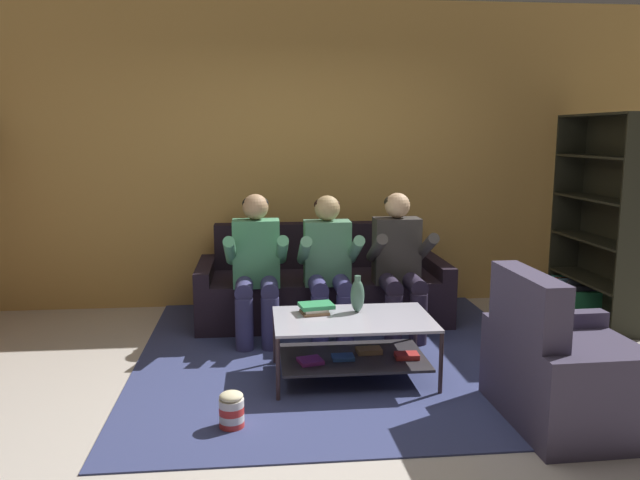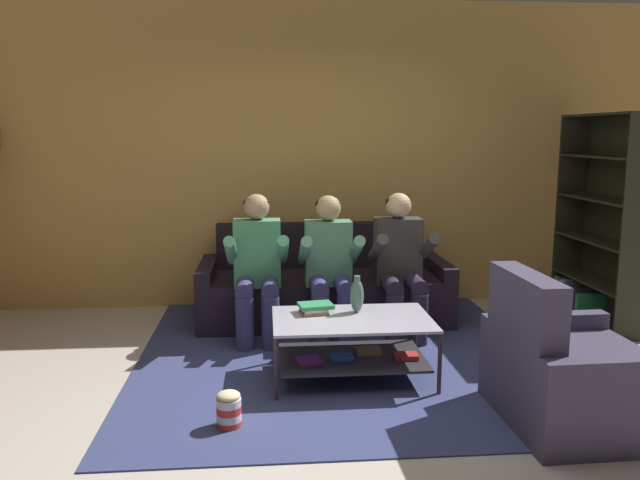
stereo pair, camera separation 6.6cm
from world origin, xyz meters
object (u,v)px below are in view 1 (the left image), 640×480
object	(u,v)px
popcorn_tub	(232,410)
book_stack	(316,308)
armchair	(570,374)
vase	(357,295)
coffee_table	(353,339)
person_seated_left	(256,262)
person_seated_middle	(329,262)
bookshelf	(599,235)
couch	(322,288)
person_seated_right	(399,259)

from	to	relation	value
popcorn_tub	book_stack	bearing A→B (deg)	55.05
armchair	vase	bearing A→B (deg)	140.91
coffee_table	book_stack	size ratio (longest dim) A/B	4.21
coffee_table	armchair	xyz separation A→B (m)	(1.15, -0.76, 0.00)
coffee_table	person_seated_left	bearing A→B (deg)	125.56
person_seated_middle	armchair	world-z (taller)	person_seated_middle
book_stack	bookshelf	bearing A→B (deg)	21.58
couch	armchair	world-z (taller)	armchair
couch	book_stack	xyz separation A→B (m)	(-0.18, -1.30, 0.19)
person_seated_left	armchair	size ratio (longest dim) A/B	1.26
person_seated_middle	book_stack	bearing A→B (deg)	-103.14
bookshelf	person_seated_right	bearing A→B (deg)	-171.73
popcorn_tub	coffee_table	bearing A→B (deg)	39.34
coffee_table	person_seated_middle	bearing A→B (deg)	94.13
vase	popcorn_tub	world-z (taller)	vase
person_seated_right	coffee_table	world-z (taller)	person_seated_right
book_stack	armchair	bearing A→B (deg)	-32.65
bookshelf	popcorn_tub	bearing A→B (deg)	-150.07
person_seated_left	armchair	distance (m)	2.48
person_seated_middle	popcorn_tub	xyz separation A→B (m)	(-0.74, -1.57, -0.52)
person_seated_right	book_stack	size ratio (longest dim) A/B	4.63
coffee_table	couch	bearing A→B (deg)	92.62
coffee_table	bookshelf	xyz separation A→B (m)	(2.40, 1.18, 0.49)
vase	coffee_table	bearing A→B (deg)	-108.98
person_seated_middle	popcorn_tub	bearing A→B (deg)	-115.17
bookshelf	popcorn_tub	size ratio (longest dim) A/B	8.41
person_seated_right	coffee_table	xyz separation A→B (m)	(-0.52, -0.91, -0.36)
coffee_table	armchair	bearing A→B (deg)	-33.30
person_seated_left	person_seated_middle	bearing A→B (deg)	-0.15
book_stack	bookshelf	xyz separation A→B (m)	(2.64, 1.05, 0.30)
person_seated_right	book_stack	bearing A→B (deg)	-134.75
person_seated_middle	armchair	xyz separation A→B (m)	(1.22, -1.67, -0.35)
vase	armchair	xyz separation A→B (m)	(1.11, -0.90, -0.26)
couch	vase	distance (m)	1.33
couch	bookshelf	bearing A→B (deg)	-5.88
couch	armchair	xyz separation A→B (m)	(1.22, -2.20, 0.01)
coffee_table	vase	world-z (taller)	vase
person_seated_left	person_seated_middle	xyz separation A→B (m)	(0.59, -0.00, -0.01)
book_stack	bookshelf	world-z (taller)	bookshelf
person_seated_middle	popcorn_tub	size ratio (longest dim) A/B	5.34
couch	bookshelf	world-z (taller)	bookshelf
person_seated_middle	couch	bearing A→B (deg)	90.00
person_seated_left	coffee_table	distance (m)	1.18
book_stack	armchair	xyz separation A→B (m)	(1.40, -0.90, -0.18)
book_stack	popcorn_tub	size ratio (longest dim) A/B	1.17
vase	armchair	distance (m)	1.45
coffee_table	vase	xyz separation A→B (m)	(0.05, 0.14, 0.27)
person_seated_left	person_seated_right	xyz separation A→B (m)	(1.17, -0.00, -0.00)
couch	person_seated_middle	bearing A→B (deg)	-90.00
book_stack	armchair	world-z (taller)	armchair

